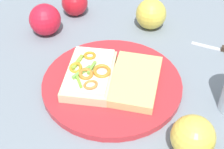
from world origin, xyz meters
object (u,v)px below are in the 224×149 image
at_px(sandwich, 90,74).
at_px(apple_1, 75,3).
at_px(bread_slice_side, 135,80).
at_px(apple_3, 151,14).
at_px(plate, 112,84).
at_px(apple_0, 45,20).
at_px(apple_4, 193,137).

relative_size(sandwich, apple_1, 2.50).
distance_m(bread_slice_side, apple_3, 0.25).
xyz_separation_m(bread_slice_side, apple_1, (-0.06, 0.34, 0.01)).
distance_m(plate, apple_0, 0.27).
xyz_separation_m(plate, bread_slice_side, (0.05, -0.02, 0.02)).
bearing_deg(apple_1, sandwich, -94.84).
xyz_separation_m(bread_slice_side, apple_0, (-0.16, 0.27, 0.02)).
relative_size(plate, sandwich, 1.66).
bearing_deg(sandwich, apple_3, -25.40).
bearing_deg(apple_3, apple_4, -100.30).
distance_m(plate, sandwich, 0.06).
relative_size(sandwich, bread_slice_side, 1.13).
xyz_separation_m(plate, apple_4, (0.09, -0.20, 0.03)).
height_order(plate, bread_slice_side, bread_slice_side).
bearing_deg(plate, apple_4, -65.75).
xyz_separation_m(apple_1, apple_3, (0.18, -0.12, 0.00)).
relative_size(bread_slice_side, apple_0, 1.97).
relative_size(apple_0, apple_4, 1.04).
xyz_separation_m(plate, sandwich, (-0.05, 0.02, 0.02)).
height_order(plate, apple_4, apple_4).
bearing_deg(bread_slice_side, apple_3, 0.31).
xyz_separation_m(sandwich, apple_3, (0.21, 0.18, 0.01)).
height_order(bread_slice_side, apple_1, apple_1).
bearing_deg(bread_slice_side, plate, 94.89).
bearing_deg(apple_3, bread_slice_side, -118.62).
bearing_deg(apple_1, apple_3, -33.42).
height_order(bread_slice_side, apple_3, apple_3).
xyz_separation_m(bread_slice_side, apple_3, (0.12, 0.22, 0.02)).
bearing_deg(sandwich, apple_1, 19.20).
distance_m(apple_0, apple_1, 0.12).
distance_m(plate, apple_3, 0.26).
distance_m(plate, apple_1, 0.32).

